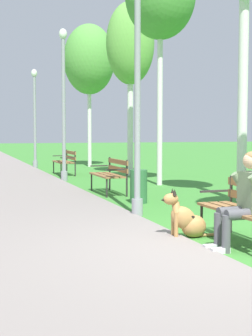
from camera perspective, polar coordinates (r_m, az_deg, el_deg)
The scene contains 12 objects.
ground_plane at distance 6.52m, azimuth 11.07°, elevation -9.22°, with size 120.00×120.00×0.00m, color #3D8433.
park_bench_near at distance 6.95m, azimuth 13.34°, elevation -4.13°, with size 0.55×1.50×0.85m.
park_bench_mid at distance 12.18m, azimuth -1.75°, elevation -0.51°, with size 0.55×1.50×0.85m.
park_bench_far at distance 17.60m, azimuth -6.83°, elevation 0.90°, with size 0.55×1.50×0.85m.
person_seated_on_near_bench at distance 6.57m, azimuth 13.23°, elevation -3.13°, with size 0.74×0.49×1.25m.
dog_shepherd at distance 7.19m, azimuth 6.85°, elevation -5.82°, with size 0.83×0.31×0.71m.
lamp_post_near at distance 8.97m, azimuth 1.30°, elevation 9.73°, with size 0.24×0.24×4.59m.
lamp_post_mid at distance 15.39m, azimuth -7.06°, elevation 7.30°, with size 0.24×0.24×4.56m.
lamp_post_far at distance 21.06m, azimuth -10.27°, elevation 5.68°, with size 0.24×0.24×4.03m.
birch_tree_fourth at distance 17.49m, azimuth 0.49°, elevation 13.75°, with size 1.65×1.44×5.86m.
birch_tree_fifth at distance 21.75m, azimuth -4.18°, elevation 12.10°, with size 2.15×2.19×6.00m.
litter_bin at distance 10.57m, azimuth 1.43°, elevation -2.10°, with size 0.36×0.36×0.70m, color #2D6638.
Camera 1 is at (-3.14, -5.52, 1.50)m, focal length 53.95 mm.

